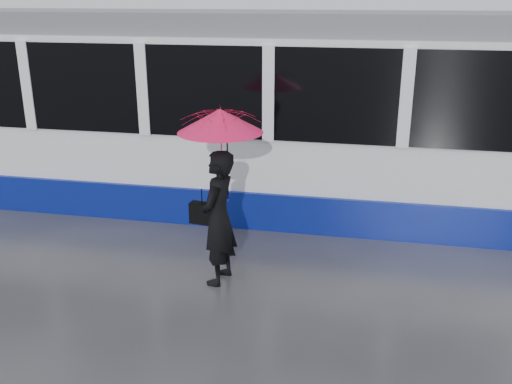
# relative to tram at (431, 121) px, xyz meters

# --- Properties ---
(ground) EXTENTS (90.00, 90.00, 0.00)m
(ground) POSITION_rel_tram_xyz_m (-2.70, -2.50, -1.64)
(ground) COLOR #2C2C31
(ground) RESTS_ON ground
(rails) EXTENTS (34.00, 1.51, 0.02)m
(rails) POSITION_rel_tram_xyz_m (-2.70, -0.00, -1.63)
(rails) COLOR #3F3D38
(rails) RESTS_ON ground
(tram) EXTENTS (26.00, 2.56, 3.35)m
(tram) POSITION_rel_tram_xyz_m (0.00, 0.00, 0.00)
(tram) COLOR white
(tram) RESTS_ON ground
(woman) EXTENTS (0.51, 0.71, 1.79)m
(woman) POSITION_rel_tram_xyz_m (-2.81, -3.04, -0.74)
(woman) COLOR black
(woman) RESTS_ON ground
(umbrella) EXTENTS (1.19, 1.19, 1.21)m
(umbrella) POSITION_rel_tram_xyz_m (-2.76, -3.04, 0.33)
(umbrella) COLOR #FA1560
(umbrella) RESTS_ON ground
(handbag) EXTENTS (0.34, 0.18, 0.46)m
(handbag) POSITION_rel_tram_xyz_m (-3.03, -3.02, -0.70)
(handbag) COLOR black
(handbag) RESTS_ON ground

